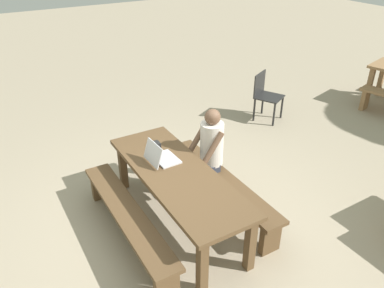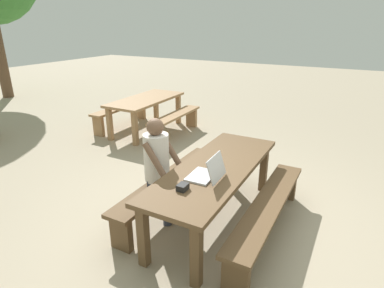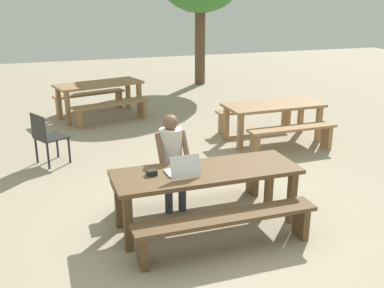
# 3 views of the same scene
# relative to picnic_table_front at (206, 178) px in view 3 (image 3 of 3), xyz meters

# --- Properties ---
(ground_plane) EXTENTS (30.00, 30.00, 0.00)m
(ground_plane) POSITION_rel_picnic_table_front_xyz_m (0.00, 0.00, -0.61)
(ground_plane) COLOR tan
(picnic_table_front) EXTENTS (2.20, 0.77, 0.71)m
(picnic_table_front) POSITION_rel_picnic_table_front_xyz_m (0.00, 0.00, 0.00)
(picnic_table_front) COLOR brown
(picnic_table_front) RESTS_ON ground
(bench_near) EXTENTS (2.05, 0.30, 0.43)m
(bench_near) POSITION_rel_picnic_table_front_xyz_m (0.00, -0.62, -0.28)
(bench_near) COLOR brown
(bench_near) RESTS_ON ground
(bench_far) EXTENTS (2.05, 0.30, 0.43)m
(bench_far) POSITION_rel_picnic_table_front_xyz_m (0.00, 0.62, -0.28)
(bench_far) COLOR brown
(bench_far) RESTS_ON ground
(laptop) EXTENTS (0.36, 0.34, 0.26)m
(laptop) POSITION_rel_picnic_table_front_xyz_m (-0.31, -0.05, 0.16)
(laptop) COLOR silver
(laptop) RESTS_ON picnic_table_front
(small_pouch) EXTENTS (0.11, 0.09, 0.06)m
(small_pouch) POSITION_rel_picnic_table_front_xyz_m (-0.64, 0.05, 0.13)
(small_pouch) COLOR black
(small_pouch) RESTS_ON picnic_table_front
(person_seated) EXTENTS (0.40, 0.40, 1.24)m
(person_seated) POSITION_rel_picnic_table_front_xyz_m (-0.25, 0.59, 0.10)
(person_seated) COLOR #333847
(person_seated) RESTS_ON ground
(plastic_chair) EXTENTS (0.59, 0.59, 0.86)m
(plastic_chair) POSITION_rel_picnic_table_front_xyz_m (-1.71, 2.75, -0.14)
(plastic_chair) COLOR #262626
(plastic_chair) RESTS_ON ground
(picnic_table_mid) EXTENTS (1.84, 0.84, 0.72)m
(picnic_table_mid) POSITION_rel_picnic_table_front_xyz_m (2.35, 2.67, 0.00)
(picnic_table_mid) COLOR #9E754C
(picnic_table_mid) RESTS_ON ground
(bench_mid_south) EXTENTS (1.65, 0.32, 0.46)m
(bench_mid_south) POSITION_rel_picnic_table_front_xyz_m (2.35, 1.97, -0.27)
(bench_mid_south) COLOR #9E754C
(bench_mid_south) RESTS_ON ground
(bench_mid_north) EXTENTS (1.65, 0.32, 0.46)m
(bench_mid_north) POSITION_rel_picnic_table_front_xyz_m (2.34, 3.37, -0.27)
(bench_mid_north) COLOR #9E754C
(bench_mid_north) RESTS_ON ground
(picnic_table_rear) EXTENTS (2.02, 1.24, 0.78)m
(picnic_table_rear) POSITION_rel_picnic_table_front_xyz_m (-0.49, 5.51, 0.05)
(picnic_table_rear) COLOR #9E754C
(picnic_table_rear) RESTS_ON ground
(bench_rear_south) EXTENTS (1.72, 0.72, 0.44)m
(bench_rear_south) POSITION_rel_picnic_table_front_xyz_m (-0.33, 4.90, -0.28)
(bench_rear_south) COLOR #9E754C
(bench_rear_south) RESTS_ON ground
(bench_rear_north) EXTENTS (1.72, 0.72, 0.44)m
(bench_rear_north) POSITION_rel_picnic_table_front_xyz_m (-0.65, 6.12, -0.28)
(bench_rear_north) COLOR #9E754C
(bench_rear_north) RESTS_ON ground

